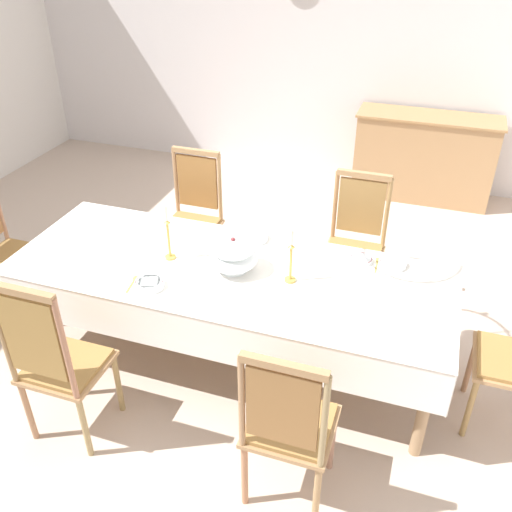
{
  "coord_description": "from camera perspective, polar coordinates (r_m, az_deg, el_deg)",
  "views": [
    {
      "loc": [
        1.11,
        -2.96,
        2.72
      ],
      "look_at": [
        0.19,
        -0.21,
        0.88
      ],
      "focal_mm": 39.22,
      "sensor_mm": 36.0,
      "label": 1
    }
  ],
  "objects": [
    {
      "name": "bowl_far_right",
      "position": [
        3.68,
        13.77,
        -0.65
      ],
      "size": [
        0.18,
        0.18,
        0.04
      ],
      "color": "white",
      "rests_on": "tablecloth"
    },
    {
      "name": "chair_north_a",
      "position": [
        4.61,
        -6.46,
        4.18
      ],
      "size": [
        0.44,
        0.42,
        1.08
      ],
      "rotation": [
        0.0,
        0.0,
        3.14
      ],
      "color": "#A8754C",
      "rests_on": "ground"
    },
    {
      "name": "bowl_near_right",
      "position": [
        3.44,
        -10.81,
        -2.76
      ],
      "size": [
        0.18,
        0.18,
        0.04
      ],
      "color": "white",
      "rests_on": "tablecloth"
    },
    {
      "name": "candlestick_west",
      "position": [
        3.62,
        -8.92,
        1.89
      ],
      "size": [
        0.07,
        0.07,
        0.38
      ],
      "color": "gold",
      "rests_on": "tablecloth"
    },
    {
      "name": "back_wall",
      "position": [
        6.31,
        8.85,
        21.51
      ],
      "size": [
        7.23,
        0.08,
        3.13
      ],
      "primitive_type": "cube",
      "color": "silver",
      "rests_on": "ground"
    },
    {
      "name": "bowl_near_left",
      "position": [
        3.68,
        10.68,
        -0.33
      ],
      "size": [
        0.15,
        0.15,
        0.03
      ],
      "color": "white",
      "rests_on": "tablecloth"
    },
    {
      "name": "sideboard",
      "position": [
        6.22,
        16.73,
        9.62
      ],
      "size": [
        1.44,
        0.48,
        0.9
      ],
      "rotation": [
        0.0,
        0.0,
        3.14
      ],
      "color": "#A27B52",
      "rests_on": "ground"
    },
    {
      "name": "spoon_primary",
      "position": [
        3.7,
        12.28,
        -0.54
      ],
      "size": [
        0.03,
        0.18,
        0.01
      ],
      "rotation": [
        0.0,
        0.0,
        0.03
      ],
      "color": "gold",
      "rests_on": "tablecloth"
    },
    {
      "name": "dining_table",
      "position": [
        3.6,
        -2.8,
        -2.3
      ],
      "size": [
        2.81,
        1.02,
        0.74
      ],
      "color": "#9B7E4A",
      "rests_on": "ground"
    },
    {
      "name": "soup_tureen",
      "position": [
        3.48,
        -2.32,
        0.15
      ],
      "size": [
        0.31,
        0.31,
        0.24
      ],
      "color": "white",
      "rests_on": "tablecloth"
    },
    {
      "name": "candlestick_east",
      "position": [
        3.37,
        3.57,
        -0.49
      ],
      "size": [
        0.07,
        0.07,
        0.36
      ],
      "color": "gold",
      "rests_on": "tablecloth"
    },
    {
      "name": "chair_south_a",
      "position": [
        3.33,
        -19.72,
        -9.95
      ],
      "size": [
        0.44,
        0.42,
        1.15
      ],
      "color": "#AB7A4E",
      "rests_on": "ground"
    },
    {
      "name": "bowl_far_left",
      "position": [
        3.85,
        -0.25,
        2.0
      ],
      "size": [
        0.2,
        0.2,
        0.04
      ],
      "color": "white",
      "rests_on": "tablecloth"
    },
    {
      "name": "chair_south_b",
      "position": [
        2.87,
        3.31,
        -16.7
      ],
      "size": [
        0.44,
        0.42,
        1.07
      ],
      "color": "#9B7F4C",
      "rests_on": "ground"
    },
    {
      "name": "chair_head_west",
      "position": [
        4.55,
        -24.51,
        0.85
      ],
      "size": [
        0.42,
        0.44,
        1.08
      ],
      "rotation": [
        0.0,
        0.0,
        -1.57
      ],
      "color": "#AC745C",
      "rests_on": "ground"
    },
    {
      "name": "tablecloth",
      "position": [
        3.59,
        -2.8,
        -2.24
      ],
      "size": [
        2.83,
        1.04,
        0.3
      ],
      "color": "white",
      "rests_on": "dining_table"
    },
    {
      "name": "ground",
      "position": [
        4.18,
        -1.48,
        -8.54
      ],
      "size": [
        7.23,
        6.21,
        0.04
      ],
      "primitive_type": "cube",
      "color": "#C1AC9C"
    },
    {
      "name": "chair_north_b",
      "position": [
        4.27,
        10.06,
        1.4
      ],
      "size": [
        0.44,
        0.42,
        1.07
      ],
      "rotation": [
        0.0,
        0.0,
        3.14
      ],
      "color": "#9F8248",
      "rests_on": "ground"
    },
    {
      "name": "spoon_secondary",
      "position": [
        3.52,
        -12.33,
        -2.4
      ],
      "size": [
        0.04,
        0.18,
        0.01
      ],
      "rotation": [
        0.0,
        0.0,
        0.15
      ],
      "color": "gold",
      "rests_on": "tablecloth"
    }
  ]
}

